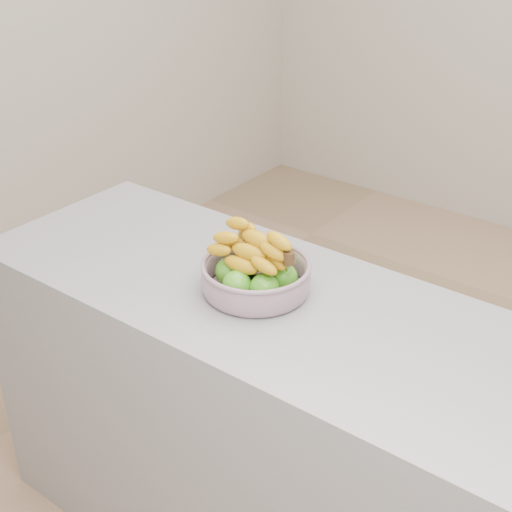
% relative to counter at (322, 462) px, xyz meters
% --- Properties ---
extents(ground, '(4.00, 4.00, 0.00)m').
position_rel_counter_xyz_m(ground, '(0.00, 0.62, -0.45)').
color(ground, '#9F7C61').
rests_on(ground, ground).
extents(counter, '(2.00, 0.60, 0.90)m').
position_rel_counter_xyz_m(counter, '(0.00, 0.00, 0.00)').
color(counter, '#9999A1').
rests_on(counter, ground).
extents(fruit_bowl, '(0.27, 0.27, 0.17)m').
position_rel_counter_xyz_m(fruit_bowl, '(-0.22, 0.00, 0.50)').
color(fruit_bowl, '#A6B5C7').
rests_on(fruit_bowl, counter).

